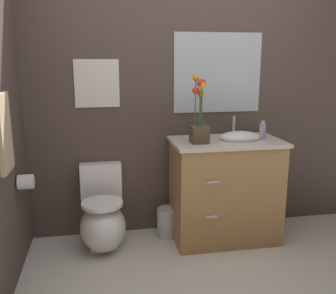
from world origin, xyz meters
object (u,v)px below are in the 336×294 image
(vanity_cabinet, at_px, (225,189))
(wall_mirror, at_px, (218,73))
(trash_bin, at_px, (167,222))
(hanging_towel, at_px, (5,133))
(soap_bottle, at_px, (263,131))
(toilet_paper_roll, at_px, (26,182))
(toilet, at_px, (103,220))
(wall_poster, at_px, (97,83))
(flower_vase, at_px, (199,121))

(vanity_cabinet, xyz_separation_m, wall_mirror, (-0.00, 0.29, 0.99))
(trash_bin, xyz_separation_m, hanging_towel, (-1.18, -0.55, 0.96))
(soap_bottle, distance_m, toilet_paper_roll, 1.96)
(toilet, relative_size, vanity_cabinet, 0.64)
(toilet, distance_m, toilet_paper_roll, 0.73)
(soap_bottle, distance_m, wall_mirror, 0.65)
(trash_bin, relative_size, wall_poster, 0.68)
(toilet, xyz_separation_m, wall_poster, (0.00, 0.27, 1.13))
(soap_bottle, bearing_deg, toilet_paper_roll, -175.49)
(toilet, height_order, soap_bottle, soap_bottle)
(trash_bin, bearing_deg, vanity_cabinet, -13.02)
(trash_bin, distance_m, toilet_paper_roll, 1.28)
(wall_poster, distance_m, wall_mirror, 1.07)
(soap_bottle, relative_size, hanging_towel, 0.30)
(toilet, bearing_deg, toilet_paper_roll, -160.45)
(hanging_towel, bearing_deg, toilet_paper_roll, 78.16)
(flower_vase, bearing_deg, toilet, 173.44)
(flower_vase, distance_m, hanging_towel, 1.46)
(vanity_cabinet, height_order, hanging_towel, hanging_towel)
(flower_vase, height_order, toilet_paper_roll, flower_vase)
(toilet, height_order, trash_bin, toilet)
(soap_bottle, height_order, hanging_towel, hanging_towel)
(wall_poster, distance_m, hanging_towel, 0.98)
(toilet, relative_size, soap_bottle, 4.41)
(toilet, xyz_separation_m, flower_vase, (0.80, -0.09, 0.84))
(flower_vase, relative_size, wall_poster, 1.38)
(soap_bottle, distance_m, hanging_towel, 2.04)
(soap_bottle, relative_size, toilet_paper_roll, 1.42)
(toilet, distance_m, hanging_towel, 1.15)
(toilet, height_order, wall_mirror, wall_mirror)
(vanity_cabinet, distance_m, toilet_paper_roll, 1.64)
(flower_vase, distance_m, trash_bin, 0.99)
(vanity_cabinet, xyz_separation_m, flower_vase, (-0.26, -0.07, 0.62))
(hanging_towel, bearing_deg, wall_poster, 50.07)
(vanity_cabinet, distance_m, wall_mirror, 1.03)
(wall_poster, xyz_separation_m, hanging_towel, (-0.61, -0.73, -0.27))
(vanity_cabinet, height_order, trash_bin, vanity_cabinet)
(soap_bottle, bearing_deg, toilet, 178.18)
(wall_poster, bearing_deg, wall_mirror, 0.00)
(soap_bottle, height_order, wall_poster, wall_poster)
(vanity_cabinet, relative_size, hanging_towel, 2.08)
(flower_vase, xyz_separation_m, trash_bin, (-0.23, 0.18, -0.95))
(vanity_cabinet, relative_size, wall_poster, 2.68)
(wall_poster, height_order, toilet_paper_roll, wall_poster)
(flower_vase, height_order, wall_poster, wall_poster)
(vanity_cabinet, distance_m, wall_poster, 1.43)
(flower_vase, distance_m, wall_mirror, 0.58)
(hanging_towel, relative_size, toilet_paper_roll, 4.73)
(flower_vase, xyz_separation_m, wall_poster, (-0.80, 0.36, 0.29))
(vanity_cabinet, bearing_deg, wall_mirror, 90.51)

